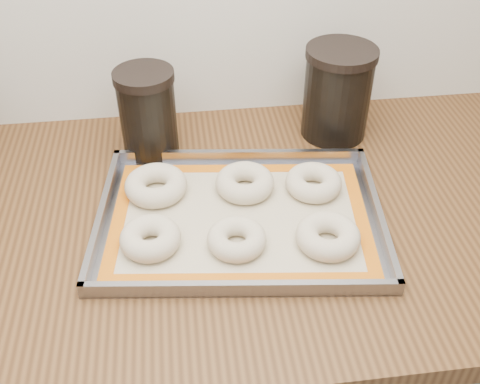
{
  "coord_description": "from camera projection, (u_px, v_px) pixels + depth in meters",
  "views": [
    {
      "loc": [
        -0.02,
        0.97,
        1.52
      ],
      "look_at": [
        0.07,
        1.65,
        0.96
      ],
      "focal_mm": 42.0,
      "sensor_mm": 36.0,
      "label": 1
    }
  ],
  "objects": [
    {
      "name": "cabinet",
      "position": [
        208.0,
        372.0,
        1.24
      ],
      "size": [
        3.0,
        0.65,
        0.86
      ],
      "primitive_type": "cube",
      "color": "#5A6156",
      "rests_on": "floor"
    },
    {
      "name": "countertop",
      "position": [
        198.0,
        222.0,
        0.95
      ],
      "size": [
        3.06,
        0.68,
        0.04
      ],
      "primitive_type": "cube",
      "color": "brown",
      "rests_on": "cabinet"
    },
    {
      "name": "baking_tray",
      "position": [
        240.0,
        217.0,
        0.92
      ],
      "size": [
        0.5,
        0.38,
        0.03
      ],
      "rotation": [
        0.0,
        0.0,
        -0.12
      ],
      "color": "gray",
      "rests_on": "countertop"
    },
    {
      "name": "baking_mat",
      "position": [
        240.0,
        218.0,
        0.92
      ],
      "size": [
        0.45,
        0.34,
        0.0
      ],
      "rotation": [
        0.0,
        0.0,
        -0.12
      ],
      "color": "#C6B793",
      "rests_on": "baking_tray"
    },
    {
      "name": "bagel_front_left",
      "position": [
        150.0,
        238.0,
        0.86
      ],
      "size": [
        0.12,
        0.12,
        0.03
      ],
      "primitive_type": "torus",
      "rotation": [
        0.0,
        0.0,
        -0.31
      ],
      "color": "beige",
      "rests_on": "baking_mat"
    },
    {
      "name": "bagel_front_mid",
      "position": [
        237.0,
        239.0,
        0.86
      ],
      "size": [
        0.1,
        0.1,
        0.03
      ],
      "primitive_type": "torus",
      "rotation": [
        0.0,
        0.0,
        0.06
      ],
      "color": "beige",
      "rests_on": "baking_mat"
    },
    {
      "name": "bagel_front_right",
      "position": [
        328.0,
        236.0,
        0.86
      ],
      "size": [
        0.12,
        0.12,
        0.03
      ],
      "primitive_type": "torus",
      "rotation": [
        0.0,
        0.0,
        -0.25
      ],
      "color": "beige",
      "rests_on": "baking_mat"
    },
    {
      "name": "bagel_back_left",
      "position": [
        156.0,
        185.0,
        0.96
      ],
      "size": [
        0.13,
        0.13,
        0.04
      ],
      "primitive_type": "torus",
      "rotation": [
        0.0,
        0.0,
        -0.21
      ],
      "color": "beige",
      "rests_on": "baking_mat"
    },
    {
      "name": "bagel_back_mid",
      "position": [
        245.0,
        183.0,
        0.97
      ],
      "size": [
        0.11,
        0.11,
        0.04
      ],
      "primitive_type": "torus",
      "rotation": [
        0.0,
        0.0,
        0.09
      ],
      "color": "beige",
      "rests_on": "baking_mat"
    },
    {
      "name": "bagel_back_right",
      "position": [
        314.0,
        182.0,
        0.97
      ],
      "size": [
        0.1,
        0.1,
        0.03
      ],
      "primitive_type": "torus",
      "rotation": [
        0.0,
        0.0,
        0.07
      ],
      "color": "beige",
      "rests_on": "baking_mat"
    },
    {
      "name": "canister_mid",
      "position": [
        148.0,
        113.0,
        1.03
      ],
      "size": [
        0.11,
        0.11,
        0.17
      ],
      "color": "black",
      "rests_on": "countertop"
    },
    {
      "name": "canister_right",
      "position": [
        337.0,
        92.0,
        1.07
      ],
      "size": [
        0.13,
        0.13,
        0.18
      ],
      "color": "black",
      "rests_on": "countertop"
    }
  ]
}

